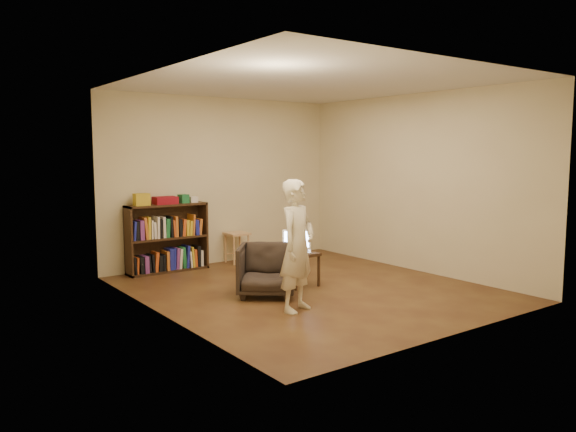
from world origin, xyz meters
TOP-DOWN VIEW (x-y plane):
  - floor at (0.00, 0.00)m, footprint 4.50×4.50m
  - ceiling at (0.00, 0.00)m, footprint 4.50×4.50m
  - wall_back at (0.00, 2.25)m, footprint 4.00×0.00m
  - wall_left at (-2.00, 0.00)m, footprint 0.00×4.50m
  - wall_right at (2.00, 0.00)m, footprint 0.00×4.50m
  - bookshelf at (-1.02, 2.09)m, footprint 1.20×0.30m
  - box_yellow at (-1.41, 2.06)m, footprint 0.22×0.16m
  - red_cloth at (-1.04, 2.07)m, footprint 0.34×0.26m
  - box_green at (-0.75, 2.09)m, footprint 0.14×0.14m
  - box_white at (-0.59, 2.08)m, footprint 0.12×0.12m
  - stool at (0.13, 2.03)m, footprint 0.34×0.34m
  - armchair at (-0.62, 0.05)m, footprint 0.96×0.97m
  - side_table at (0.00, 0.24)m, footprint 0.43×0.43m
  - laptop at (0.02, 0.31)m, footprint 0.51×0.51m
  - person at (-0.72, -0.69)m, footprint 0.62×0.52m

SIDE VIEW (x-z plane):
  - floor at x=0.00m, z-range 0.00..0.00m
  - armchair at x=-0.62m, z-range 0.00..0.63m
  - side_table at x=0.00m, z-range 0.15..0.59m
  - stool at x=0.13m, z-range 0.15..0.64m
  - bookshelf at x=-1.02m, z-range -0.06..0.94m
  - laptop at x=0.02m, z-range 0.37..0.64m
  - person at x=-0.72m, z-range 0.00..1.46m
  - box_white at x=-0.59m, z-range 1.00..1.09m
  - red_cloth at x=-1.04m, z-range 1.00..1.11m
  - box_green at x=-0.75m, z-range 1.00..1.13m
  - box_yellow at x=-1.41m, z-range 1.00..1.17m
  - wall_back at x=0.00m, z-range -0.70..3.30m
  - wall_left at x=-2.00m, z-range -0.95..3.55m
  - wall_right at x=2.00m, z-range -0.95..3.55m
  - ceiling at x=0.00m, z-range 2.60..2.60m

